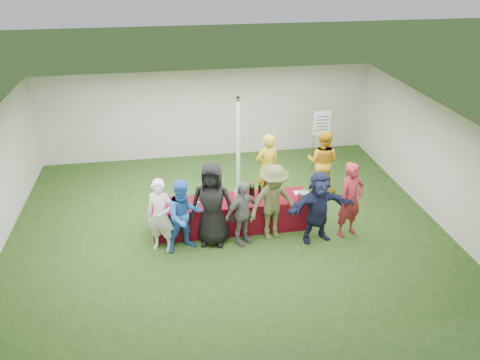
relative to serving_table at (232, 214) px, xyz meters
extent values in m
plane|color=#284719|center=(-0.10, 0.32, -0.38)|extent=(60.00, 60.00, 0.00)
plane|color=white|center=(-0.10, 4.32, 0.97)|extent=(10.00, 0.00, 10.00)
plane|color=white|center=(-0.10, -3.68, 0.97)|extent=(10.00, 0.00, 10.00)
plane|color=white|center=(4.90, 0.32, 0.97)|extent=(0.00, 8.00, 8.00)
plane|color=white|center=(-0.10, 0.32, 2.33)|extent=(10.00, 10.00, 0.00)
cylinder|color=silver|center=(0.40, 1.52, 0.98)|extent=(0.10, 0.10, 2.70)
cube|color=#630B0F|center=(0.00, 0.00, 0.00)|extent=(3.60, 0.80, 0.75)
cylinder|color=black|center=(0.35, 0.14, 0.48)|extent=(0.07, 0.07, 0.22)
cylinder|color=black|center=(0.35, 0.14, 0.64)|extent=(0.03, 0.03, 0.08)
cylinder|color=maroon|center=(0.35, 0.14, 0.69)|extent=(0.03, 0.03, 0.02)
cylinder|color=black|center=(0.47, 0.16, 0.48)|extent=(0.07, 0.07, 0.22)
cylinder|color=black|center=(0.47, 0.16, 0.64)|extent=(0.03, 0.03, 0.08)
cylinder|color=maroon|center=(0.47, 0.16, 0.69)|extent=(0.03, 0.03, 0.02)
cylinder|color=black|center=(0.53, 0.13, 0.48)|extent=(0.07, 0.07, 0.22)
cylinder|color=black|center=(0.53, 0.13, 0.64)|extent=(0.03, 0.03, 0.08)
cylinder|color=maroon|center=(0.53, 0.13, 0.69)|extent=(0.03, 0.03, 0.02)
cylinder|color=black|center=(0.69, 0.17, 0.48)|extent=(0.07, 0.07, 0.22)
cylinder|color=black|center=(0.69, 0.17, 0.64)|extent=(0.03, 0.03, 0.08)
cylinder|color=maroon|center=(0.69, 0.17, 0.69)|extent=(0.03, 0.03, 0.02)
cylinder|color=black|center=(0.80, 0.14, 0.48)|extent=(0.07, 0.07, 0.22)
cylinder|color=black|center=(0.80, 0.14, 0.64)|extent=(0.03, 0.03, 0.08)
cylinder|color=maroon|center=(0.80, 0.14, 0.69)|extent=(0.03, 0.03, 0.02)
cylinder|color=silver|center=(-1.37, -0.28, 0.38)|extent=(0.06, 0.06, 0.00)
cylinder|color=silver|center=(-1.37, -0.28, 0.42)|extent=(0.01, 0.01, 0.07)
cylinder|color=silver|center=(-1.37, -0.28, 0.50)|extent=(0.06, 0.06, 0.08)
cylinder|color=silver|center=(-1.14, -0.29, 0.38)|extent=(0.06, 0.06, 0.00)
cylinder|color=silver|center=(-1.14, -0.29, 0.42)|extent=(0.01, 0.01, 0.07)
cylinder|color=silver|center=(-1.14, -0.29, 0.50)|extent=(0.06, 0.06, 0.08)
cylinder|color=#47070E|center=(-1.14, -0.29, 0.47)|extent=(0.05, 0.05, 0.02)
cylinder|color=silver|center=(-0.78, -0.24, 0.38)|extent=(0.06, 0.06, 0.00)
cylinder|color=silver|center=(-0.78, -0.24, 0.42)|extent=(0.01, 0.01, 0.07)
cylinder|color=silver|center=(-0.78, -0.24, 0.50)|extent=(0.06, 0.06, 0.08)
cylinder|color=silver|center=(-0.29, -0.30, 0.38)|extent=(0.06, 0.06, 0.00)
cylinder|color=silver|center=(-0.29, -0.30, 0.42)|extent=(0.01, 0.01, 0.07)
cylinder|color=silver|center=(-0.29, -0.30, 0.50)|extent=(0.06, 0.06, 0.08)
cylinder|color=silver|center=(0.12, 0.08, 0.47)|extent=(0.07, 0.07, 0.20)
cylinder|color=silver|center=(0.12, 0.08, 0.59)|extent=(0.03, 0.03, 0.03)
cube|color=white|center=(1.62, 0.05, 0.39)|extent=(0.25, 0.18, 0.03)
cylinder|color=slate|center=(1.63, -0.22, 0.46)|extent=(0.25, 0.25, 0.18)
cylinder|color=slate|center=(2.80, 2.73, 0.18)|extent=(0.02, 0.02, 1.10)
cylinder|color=slate|center=(3.20, 2.73, 0.18)|extent=(0.02, 0.02, 1.10)
cube|color=white|center=(3.00, 2.73, 1.07)|extent=(0.50, 0.02, 0.70)
cube|color=black|center=(3.00, 2.71, 1.27)|extent=(0.36, 0.01, 0.02)
cube|color=black|center=(3.00, 2.71, 1.17)|extent=(0.36, 0.01, 0.02)
cube|color=black|center=(3.00, 2.71, 1.07)|extent=(0.36, 0.01, 0.02)
cube|color=black|center=(3.00, 2.71, 0.97)|extent=(0.36, 0.01, 0.02)
cube|color=black|center=(3.00, 2.71, 0.88)|extent=(0.36, 0.01, 0.02)
imported|color=gold|center=(1.11, 1.27, 0.52)|extent=(0.75, 0.60, 1.80)
imported|color=gold|center=(2.64, 1.45, 0.48)|extent=(1.05, 0.99, 1.72)
imported|color=white|center=(-1.60, -0.57, 0.46)|extent=(0.71, 0.59, 1.67)
imported|color=blue|center=(-1.11, -0.65, 0.46)|extent=(0.96, 0.85, 1.67)
imported|color=black|center=(-0.49, -0.50, 0.59)|extent=(1.07, 0.83, 1.94)
imported|color=slate|center=(0.15, -0.62, 0.37)|extent=(0.94, 0.74, 1.49)
imported|color=brown|center=(0.86, -0.52, 0.52)|extent=(1.29, 0.93, 1.80)
imported|color=#191E3F|center=(1.81, -0.77, 0.47)|extent=(1.62, 0.72, 1.68)
imported|color=maroon|center=(2.58, -0.68, 0.52)|extent=(0.76, 0.63, 1.78)
camera|label=1|loc=(-1.32, -9.21, 5.64)|focal=35.00mm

